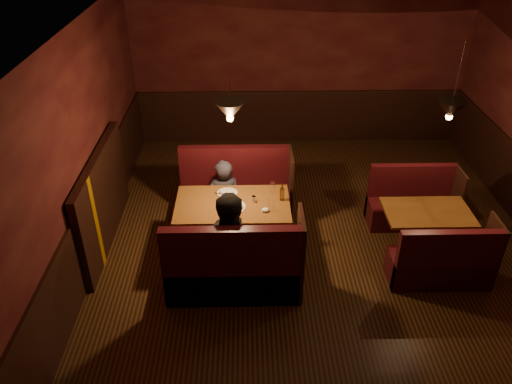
{
  "coord_description": "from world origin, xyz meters",
  "views": [
    {
      "loc": [
        -0.98,
        -5.27,
        4.28
      ],
      "look_at": [
        -0.87,
        0.07,
        0.95
      ],
      "focal_mm": 35.0,
      "sensor_mm": 36.0,
      "label": 1
    }
  ],
  "objects_px": {
    "diner_b": "(234,232)",
    "diner_a": "(223,183)",
    "second_bench_near": "(442,265)",
    "main_bench_near": "(235,272)",
    "second_bench_far": "(411,205)",
    "main_bench_far": "(237,197)",
    "second_table": "(426,221)",
    "main_table": "(234,215)"
  },
  "relations": [
    {
      "from": "main_bench_near",
      "to": "second_table",
      "type": "xyz_separation_m",
      "value": [
        2.51,
        0.82,
        0.12
      ]
    },
    {
      "from": "diner_b",
      "to": "diner_a",
      "type": "bearing_deg",
      "value": 77.61
    },
    {
      "from": "diner_a",
      "to": "second_bench_far",
      "type": "bearing_deg",
      "value": 166.18
    },
    {
      "from": "main_bench_near",
      "to": "second_bench_near",
      "type": "relative_size",
      "value": 1.3
    },
    {
      "from": "second_table",
      "to": "second_bench_near",
      "type": "xyz_separation_m",
      "value": [
        0.03,
        -0.67,
        -0.19
      ]
    },
    {
      "from": "main_table",
      "to": "diner_a",
      "type": "bearing_deg",
      "value": 104.44
    },
    {
      "from": "main_bench_near",
      "to": "second_bench_near",
      "type": "xyz_separation_m",
      "value": [
        2.54,
        0.15,
        -0.07
      ]
    },
    {
      "from": "main_bench_near",
      "to": "second_table",
      "type": "height_order",
      "value": "main_bench_near"
    },
    {
      "from": "main_table",
      "to": "main_bench_far",
      "type": "xyz_separation_m",
      "value": [
        0.02,
        0.83,
        -0.26
      ]
    },
    {
      "from": "main_bench_near",
      "to": "second_bench_far",
      "type": "bearing_deg",
      "value": 30.41
    },
    {
      "from": "main_bench_far",
      "to": "diner_a",
      "type": "xyz_separation_m",
      "value": [
        -0.18,
        -0.2,
        0.36
      ]
    },
    {
      "from": "main_bench_near",
      "to": "diner_a",
      "type": "distance_m",
      "value": 1.52
    },
    {
      "from": "main_bench_near",
      "to": "diner_b",
      "type": "bearing_deg",
      "value": 92.21
    },
    {
      "from": "diner_a",
      "to": "diner_b",
      "type": "distance_m",
      "value": 1.33
    },
    {
      "from": "second_bench_near",
      "to": "diner_b",
      "type": "xyz_separation_m",
      "value": [
        -2.55,
        -0.0,
        0.55
      ]
    },
    {
      "from": "second_bench_near",
      "to": "diner_b",
      "type": "height_order",
      "value": "diner_b"
    },
    {
      "from": "main_bench_far",
      "to": "second_table",
      "type": "relative_size",
      "value": 1.44
    },
    {
      "from": "main_bench_near",
      "to": "main_bench_far",
      "type": "bearing_deg",
      "value": 90.0
    },
    {
      "from": "main_table",
      "to": "second_bench_far",
      "type": "distance_m",
      "value": 2.66
    },
    {
      "from": "main_bench_near",
      "to": "second_table",
      "type": "relative_size",
      "value": 1.44
    },
    {
      "from": "second_table",
      "to": "diner_b",
      "type": "height_order",
      "value": "diner_b"
    },
    {
      "from": "main_table",
      "to": "second_table",
      "type": "bearing_deg",
      "value": -0.26
    },
    {
      "from": "main_table",
      "to": "main_bench_near",
      "type": "xyz_separation_m",
      "value": [
        0.02,
        -0.83,
        -0.26
      ]
    },
    {
      "from": "main_bench_far",
      "to": "second_table",
      "type": "height_order",
      "value": "main_bench_far"
    },
    {
      "from": "main_bench_far",
      "to": "second_table",
      "type": "bearing_deg",
      "value": -18.48
    },
    {
      "from": "diner_a",
      "to": "diner_b",
      "type": "height_order",
      "value": "diner_b"
    },
    {
      "from": "second_bench_near",
      "to": "diner_a",
      "type": "bearing_deg",
      "value": 154.24
    },
    {
      "from": "main_bench_far",
      "to": "second_bench_far",
      "type": "relative_size",
      "value": 1.3
    },
    {
      "from": "main_table",
      "to": "main_bench_far",
      "type": "distance_m",
      "value": 0.87
    },
    {
      "from": "main_bench_far",
      "to": "diner_a",
      "type": "relative_size",
      "value": 1.14
    },
    {
      "from": "main_bench_near",
      "to": "diner_a",
      "type": "bearing_deg",
      "value": 96.99
    },
    {
      "from": "main_bench_far",
      "to": "main_bench_near",
      "type": "height_order",
      "value": "same"
    },
    {
      "from": "main_bench_near",
      "to": "diner_a",
      "type": "relative_size",
      "value": 1.14
    },
    {
      "from": "main_table",
      "to": "main_bench_far",
      "type": "bearing_deg",
      "value": 88.83
    },
    {
      "from": "main_bench_near",
      "to": "diner_a",
      "type": "xyz_separation_m",
      "value": [
        -0.18,
        1.46,
        0.36
      ]
    },
    {
      "from": "diner_a",
      "to": "diner_b",
      "type": "relative_size",
      "value": 0.85
    },
    {
      "from": "second_bench_far",
      "to": "main_bench_far",
      "type": "bearing_deg",
      "value": 176.14
    },
    {
      "from": "main_bench_near",
      "to": "second_bench_near",
      "type": "height_order",
      "value": "main_bench_near"
    },
    {
      "from": "second_bench_far",
      "to": "second_bench_near",
      "type": "distance_m",
      "value": 1.34
    },
    {
      "from": "main_bench_far",
      "to": "diner_a",
      "type": "bearing_deg",
      "value": -132.21
    },
    {
      "from": "second_table",
      "to": "diner_b",
      "type": "relative_size",
      "value": 0.67
    },
    {
      "from": "second_table",
      "to": "diner_a",
      "type": "relative_size",
      "value": 0.79
    }
  ]
}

